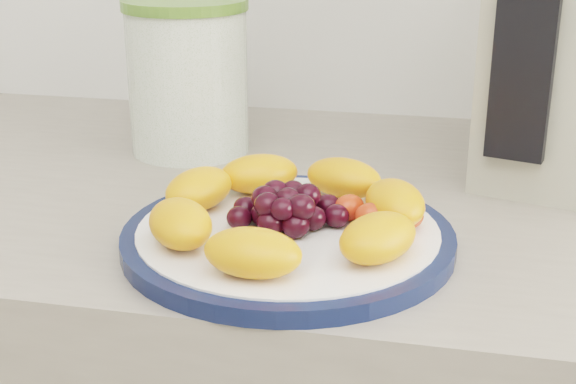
# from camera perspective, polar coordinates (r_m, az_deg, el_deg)

# --- Properties ---
(plate_rim) EXTENTS (0.29, 0.29, 0.01)m
(plate_rim) POSITION_cam_1_polar(r_m,az_deg,el_deg) (0.69, 0.00, -3.28)
(plate_rim) COLOR #0F1A3C
(plate_rim) RESTS_ON counter
(plate_face) EXTENTS (0.26, 0.26, 0.02)m
(plate_face) POSITION_cam_1_polar(r_m,az_deg,el_deg) (0.69, 0.00, -3.21)
(plate_face) COLOR white
(plate_face) RESTS_ON counter
(canister) EXTENTS (0.17, 0.17, 0.16)m
(canister) POSITION_cam_1_polar(r_m,az_deg,el_deg) (0.94, -7.11, 7.77)
(canister) COLOR #3D651D
(canister) RESTS_ON counter
(canister_lid) EXTENTS (0.17, 0.17, 0.01)m
(canister_lid) POSITION_cam_1_polar(r_m,az_deg,el_deg) (0.93, -7.35, 13.10)
(canister_lid) COLOR #557C30
(canister_lid) RESTS_ON canister
(appliance_panel) EXTENTS (0.06, 0.03, 0.24)m
(appliance_panel) POSITION_cam_1_polar(r_m,az_deg,el_deg) (0.78, 16.62, 10.78)
(appliance_panel) COLOR black
(appliance_panel) RESTS_ON appliance_body
(fruit_plate) EXTENTS (0.25, 0.25, 0.04)m
(fruit_plate) POSITION_cam_1_polar(r_m,az_deg,el_deg) (0.69, 0.26, -1.04)
(fruit_plate) COLOR orange
(fruit_plate) RESTS_ON plate_face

